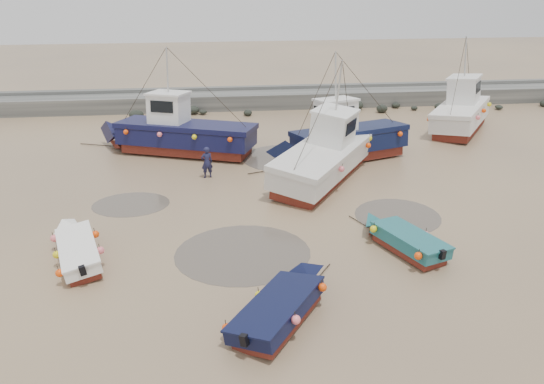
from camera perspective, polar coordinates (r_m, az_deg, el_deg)
The scene contains 14 objects.
ground at distance 22.59m, azimuth 3.01°, elevation -5.01°, with size 120.00×120.00×0.00m, color #997C58.
seawall at distance 42.91m, azimuth -1.53°, elevation 9.90°, with size 60.00×4.92×1.50m.
puddle_a at distance 21.51m, azimuth -3.17°, elevation -6.59°, with size 5.50×5.50×0.01m, color #4F473E.
puddle_b at distance 25.15m, azimuth 13.36°, elevation -2.51°, with size 3.95×3.95×0.01m, color #4F473E.
puddle_c at distance 26.51m, azimuth -14.93°, elevation -1.29°, with size 3.72×3.72×0.01m, color #4F473E.
puddle_d at distance 31.73m, azimuth 1.44°, elevation 3.71°, with size 5.21×5.21×0.01m, color #4F473E.
dinghy_0 at distance 22.22m, azimuth -20.06°, elevation -5.46°, with size 2.63×5.78×1.43m.
dinghy_1 at distance 17.65m, azimuth 1.40°, elevation -11.98°, with size 4.20×5.48×1.43m.
dinghy_2 at distance 22.17m, azimuth 13.87°, elevation -4.69°, with size 2.97×5.22×1.43m.
cabin_boat_0 at distance 32.77m, azimuth -10.26°, elevation 6.37°, with size 11.26×5.81×6.22m.
cabin_boat_1 at distance 28.64m, azimuth 5.76°, elevation 4.12°, with size 7.41×10.04×6.22m.
cabin_boat_2 at distance 31.17m, azimuth 7.47°, elevation 5.75°, with size 9.79×4.72×6.22m.
cabin_boat_3 at distance 39.15m, azimuth 19.96°, elevation 8.26°, with size 6.72×8.38×6.22m.
person at distance 29.03m, azimuth -6.94°, elevation 1.58°, with size 0.63×0.42×1.74m, color #1B1C3B.
Camera 1 is at (-3.30, -19.56, 10.82)m, focal length 35.00 mm.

